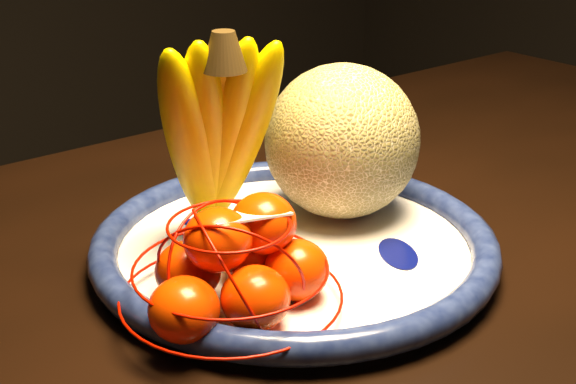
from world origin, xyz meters
TOP-DOWN VIEW (x-y plane):
  - dining_table at (-0.11, -0.03)m, footprint 1.45×0.88m
  - fruit_bowl at (-0.30, -0.03)m, footprint 0.40×0.40m
  - cantaloupe at (-0.21, -0.00)m, footprint 0.16×0.16m
  - banana_bunch at (-0.35, 0.03)m, footprint 0.15×0.15m
  - mandarin_bag at (-0.41, -0.09)m, footprint 0.22×0.22m
  - price_tag at (-0.40, -0.09)m, footprint 0.07×0.04m

SIDE VIEW (x-z plane):
  - dining_table at x=-0.11m, z-range 0.29..1.01m
  - fruit_bowl at x=-0.30m, z-range 0.72..0.76m
  - mandarin_bag at x=-0.41m, z-range 0.72..0.84m
  - cantaloupe at x=-0.21m, z-range 0.74..0.90m
  - price_tag at x=-0.40m, z-range 0.82..0.83m
  - banana_bunch at x=-0.35m, z-range 0.74..0.98m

